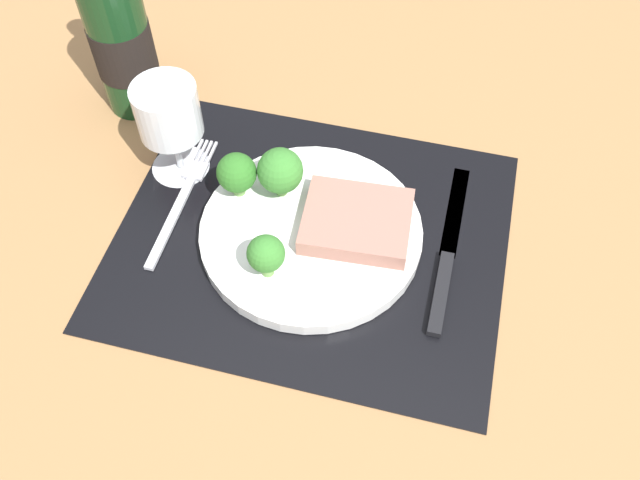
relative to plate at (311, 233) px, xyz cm
name	(u,v)px	position (x,y,z in cm)	size (l,w,h in cm)	color
ground_plane	(311,246)	(0.00, 0.00, -2.60)	(140.00, 110.00, 3.00)	#996D42
placemat	(311,238)	(0.00, 0.00, -0.95)	(42.26, 35.09, 0.30)	black
plate	(311,233)	(0.00, 0.00, 0.00)	(24.19, 24.19, 1.60)	white
steak	(357,221)	(4.73, 1.32, 1.86)	(11.40, 9.42, 2.13)	#9E6B5B
broccoli_front_edge	(237,173)	(-9.07, 2.93, 4.00)	(4.42, 4.42, 5.49)	#6B994C
broccoli_near_steak	(280,171)	(-4.45, 4.03, 4.42)	(5.06, 5.06, 6.20)	#5B8942
broccoli_center	(266,254)	(-2.85, -6.59, 4.09)	(3.90, 3.90, 5.35)	#6B994C
fork	(182,199)	(-15.59, 1.42, -0.55)	(2.40, 19.20, 0.50)	silver
knife	(447,259)	(14.86, 0.53, -0.50)	(1.80, 23.00, 0.80)	black
wine_bottle	(121,39)	(-27.15, 15.70, 8.67)	(7.31, 7.31, 26.65)	#143819
wine_glass	(169,116)	(-17.69, 6.35, 7.20)	(7.18, 7.18, 12.22)	silver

